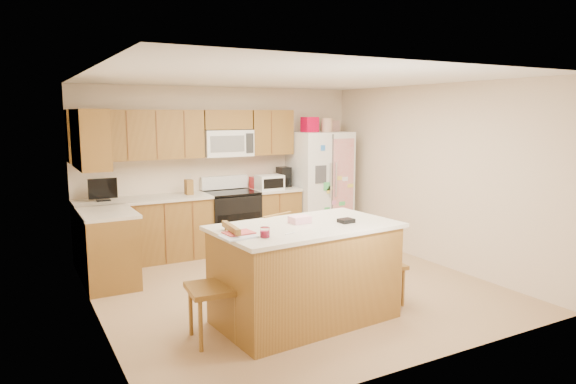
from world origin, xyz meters
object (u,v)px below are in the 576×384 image
island (305,272)px  windsor_chair_left (215,287)px  stove (231,220)px  refrigerator (320,185)px  windsor_chair_back (268,259)px  windsor_chair_right (382,264)px

island → windsor_chair_left: 0.96m
stove → refrigerator: 1.63m
refrigerator → windsor_chair_back: refrigerator is taller
island → windsor_chair_left: (-0.96, 0.00, 0.01)m
windsor_chair_back → island: bearing=-84.8°
windsor_chair_right → refrigerator: bearing=71.1°
windsor_chair_right → windsor_chair_left: bearing=179.7°
refrigerator → island: refrigerator is taller
windsor_chair_left → windsor_chair_back: 1.14m
windsor_chair_left → refrigerator: bearing=44.1°
refrigerator → island: bearing=-124.7°
stove → windsor_chair_left: (-1.36, -2.90, 0.04)m
island → windsor_chair_right: size_ratio=2.01×
windsor_chair_left → windsor_chair_right: 1.95m
stove → island: (-0.39, -2.90, 0.03)m
stove → windsor_chair_right: (0.60, -2.90, -0.03)m
refrigerator → windsor_chair_back: size_ratio=2.02×
stove → island: 2.92m
stove → refrigerator: refrigerator is taller
refrigerator → windsor_chair_left: refrigerator is taller
windsor_chair_right → windsor_chair_back: bearing=145.9°
refrigerator → island: size_ratio=1.07×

